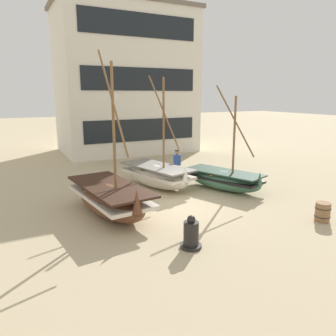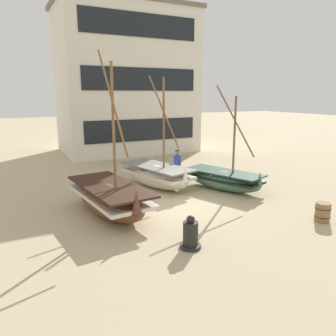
# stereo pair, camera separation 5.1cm
# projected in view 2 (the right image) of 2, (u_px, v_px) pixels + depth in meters

# --- Properties ---
(ground_plane) EXTENTS (120.00, 120.00, 0.00)m
(ground_plane) POSITION_uv_depth(u_px,v_px,m) (179.00, 206.00, 13.48)
(ground_plane) COLOR tan
(fishing_boat_near_left) EXTENTS (2.62, 4.35, 5.37)m
(fishing_boat_near_left) POSITION_uv_depth(u_px,v_px,m) (157.00, 175.00, 16.12)
(fishing_boat_near_left) COLOR silver
(fishing_boat_near_left) RESTS_ON ground
(fishing_boat_centre_large) EXTENTS (2.32, 4.69, 6.06)m
(fishing_boat_centre_large) POSITION_uv_depth(u_px,v_px,m) (110.00, 198.00, 12.44)
(fishing_boat_centre_large) COLOR brown
(fishing_boat_centre_large) RESTS_ON ground
(fishing_boat_far_right) EXTENTS (2.71, 4.11, 4.91)m
(fishing_boat_far_right) POSITION_uv_depth(u_px,v_px,m) (224.00, 179.00, 15.67)
(fishing_boat_far_right) COLOR #427056
(fishing_boat_far_right) RESTS_ON ground
(fisherman_by_hull) EXTENTS (0.41, 0.33, 1.68)m
(fisherman_by_hull) POSITION_uv_depth(u_px,v_px,m) (177.00, 166.00, 17.14)
(fisherman_by_hull) COLOR #33333D
(fisherman_by_hull) RESTS_ON ground
(capstan_winch) EXTENTS (0.65, 0.65, 1.02)m
(capstan_winch) POSITION_uv_depth(u_px,v_px,m) (190.00, 235.00, 9.72)
(capstan_winch) COLOR black
(capstan_winch) RESTS_ON ground
(wooden_barrel) EXTENTS (0.56, 0.56, 0.70)m
(wooden_barrel) POSITION_uv_depth(u_px,v_px,m) (323.00, 212.00, 11.76)
(wooden_barrel) COLOR olive
(wooden_barrel) RESTS_ON ground
(harbor_building_main) EXTENTS (10.50, 6.51, 11.03)m
(harbor_building_main) POSITION_uv_depth(u_px,v_px,m) (126.00, 81.00, 25.73)
(harbor_building_main) COLOR silver
(harbor_building_main) RESTS_ON ground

